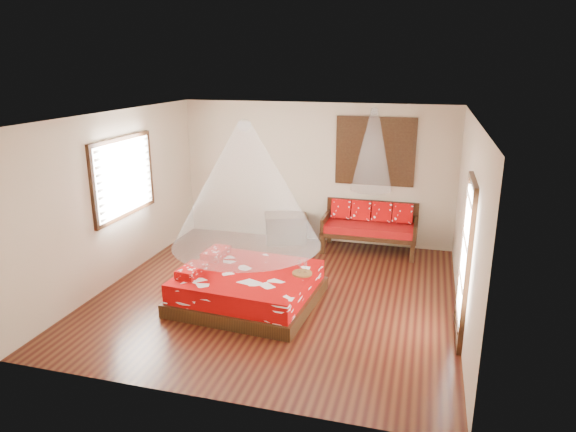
# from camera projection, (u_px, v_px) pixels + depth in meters

# --- Properties ---
(room) EXTENTS (5.54, 5.54, 2.84)m
(room) POSITION_uv_depth(u_px,v_px,m) (276.00, 209.00, 7.76)
(room) COLOR black
(room) RESTS_ON ground
(bed) EXTENTS (2.15, 1.97, 0.63)m
(bed) POSITION_uv_depth(u_px,v_px,m) (247.00, 287.00, 7.81)
(bed) COLOR black
(bed) RESTS_ON floor
(daybed) EXTENTS (1.79, 0.80, 0.95)m
(daybed) POSITION_uv_depth(u_px,v_px,m) (370.00, 225.00, 9.92)
(daybed) COLOR black
(daybed) RESTS_ON floor
(storage_chest) EXTENTS (1.00, 0.87, 0.58)m
(storage_chest) POSITION_uv_depth(u_px,v_px,m) (286.00, 228.00, 10.48)
(storage_chest) COLOR black
(storage_chest) RESTS_ON floor
(shutter_panel) EXTENTS (1.52, 0.06, 1.32)m
(shutter_panel) POSITION_uv_depth(u_px,v_px,m) (375.00, 151.00, 9.83)
(shutter_panel) COLOR black
(shutter_panel) RESTS_ON wall_back
(window_left) EXTENTS (0.10, 1.74, 1.34)m
(window_left) POSITION_uv_depth(u_px,v_px,m) (124.00, 177.00, 8.55)
(window_left) COLOR black
(window_left) RESTS_ON wall_left
(glazed_door) EXTENTS (0.08, 1.02, 2.16)m
(glazed_door) POSITION_uv_depth(u_px,v_px,m) (465.00, 262.00, 6.61)
(glazed_door) COLOR black
(glazed_door) RESTS_ON floor
(wine_tray) EXTENTS (0.30, 0.30, 0.24)m
(wine_tray) POSITION_uv_depth(u_px,v_px,m) (302.00, 270.00, 7.64)
(wine_tray) COLOR brown
(wine_tray) RESTS_ON bed
(mosquito_net_main) EXTENTS (2.19, 2.19, 1.80)m
(mosquito_net_main) POSITION_uv_depth(u_px,v_px,m) (246.00, 185.00, 7.35)
(mosquito_net_main) COLOR white
(mosquito_net_main) RESTS_ON ceiling
(mosquito_net_daybed) EXTENTS (0.77, 0.77, 1.50)m
(mosquito_net_daybed) POSITION_uv_depth(u_px,v_px,m) (373.00, 150.00, 9.37)
(mosquito_net_daybed) COLOR white
(mosquito_net_daybed) RESTS_ON ceiling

